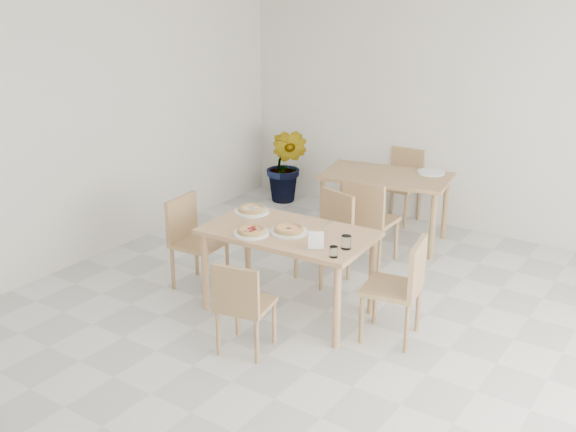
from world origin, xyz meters
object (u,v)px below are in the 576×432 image
Objects in this scene: tumbler_b at (334,252)px; chair_back_n at (403,180)px; chair_south at (242,302)px; plate_margherita at (289,232)px; second_table at (386,183)px; plate_pepperoni at (251,233)px; chair_east at (402,283)px; tumbler_a at (346,242)px; chair_back_s at (368,216)px; pizza_margherita at (289,229)px; pizza_pepperoni at (251,230)px; main_table at (288,240)px; potted_plant at (287,165)px; chair_north at (329,229)px; plate_mushroom at (251,211)px; plate_empty at (431,172)px; pizza_mushroom at (251,209)px; napkin_holder at (316,241)px; chair_west at (192,235)px.

chair_back_n reaches higher than tumbler_b.
chair_south and plate_margherita have the same top height.
second_table is at bearing -98.17° from chair_south.
tumbler_b is at bearing -2.30° from plate_pepperoni.
tumbler_a is (-0.41, -0.18, 0.31)m from chair_east.
chair_back_s is at bearing 110.46° from tumbler_a.
chair_east is 1.03m from pizza_margherita.
pizza_pepperoni is at bearing 78.46° from chair_back_s.
chair_back_s is (0.06, 1.31, -0.24)m from plate_margherita.
plate_margherita reaches higher than main_table.
pizza_pepperoni is at bearing -61.05° from potted_plant.
tumbler_a is at bearing 11.71° from pizza_pepperoni.
chair_north is at bearing -95.22° from chair_south.
pizza_margherita is 1.34m from chair_back_s.
pizza_pepperoni is at bearing -84.69° from chair_east.
chair_east is at bearing -69.89° from second_table.
chair_north is 0.94× the size of chair_back_s.
chair_east is 3.06× the size of pizza_pepperoni.
chair_north is 3.01× the size of pizza_pepperoni.
main_table is 1.73× the size of chair_north.
pizza_pepperoni is (-0.31, 0.54, 0.34)m from chair_south.
chair_back_s reaches higher than plate_mushroom.
pizza_pepperoni reaches higher than plate_empty.
chair_south and plate_mushroom have the same top height.
chair_back_n reaches higher than chair_north.
pizza_margherita is at bearing 86.98° from chair_back_s.
pizza_mushroom is 1.27m from chair_back_s.
plate_pepperoni is 0.31× the size of potted_plant.
tumbler_a reaches higher than second_table.
chair_south is 0.79m from tumbler_b.
plate_mushroom is at bearing 166.95° from tumbler_a.
pizza_mushroom is at bearing -114.45° from second_table.
pizza_margherita is (0.00, 0.00, 0.02)m from plate_margherita.
chair_south is at bearing -60.89° from potted_plant.
pizza_mushroom is at bearing 157.93° from plate_margherita.
plate_empty is (0.31, 2.28, 0.10)m from main_table.
plate_pepperoni is at bearing 155.14° from napkin_holder.
plate_margherita is 2.33m from plate_empty.
napkin_holder reaches higher than chair_back_n.
plate_empty is (0.51, 2.52, 0.00)m from plate_pepperoni.
pizza_pepperoni is at bearing 155.14° from napkin_holder.
chair_east is 2.85m from chair_back_n.
chair_north is at bearing 92.12° from main_table.
pizza_mushroom is at bearing -69.14° from chair_west.
tumbler_a is (1.12, -0.26, 0.04)m from plate_mushroom.
chair_south is 3.47m from chair_back_n.
tumbler_a is (0.49, 0.70, 0.36)m from chair_south.
chair_north is 0.81m from pizza_mushroom.
plate_pepperoni is 0.31m from pizza_margherita.
plate_pepperoni is at bearing -88.89° from chair_back_n.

